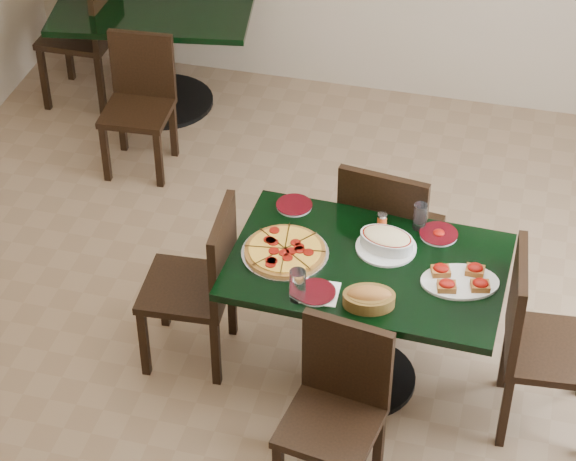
% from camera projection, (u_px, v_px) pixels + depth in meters
% --- Properties ---
extents(floor, '(5.50, 5.50, 0.00)m').
position_uv_depth(floor, '(295.00, 373.00, 5.55)').
color(floor, brown).
rests_on(floor, ground).
extents(room_shell, '(5.50, 5.50, 5.50)m').
position_uv_depth(room_shell, '(561.00, 24.00, 5.94)').
color(room_shell, white).
rests_on(room_shell, floor).
extents(main_table, '(1.27, 0.84, 0.75)m').
position_uv_depth(main_table, '(366.00, 293.00, 5.17)').
color(main_table, black).
rests_on(main_table, floor).
extents(back_table, '(1.35, 1.08, 0.75)m').
position_uv_depth(back_table, '(158.00, 33.00, 7.19)').
color(back_table, black).
rests_on(back_table, floor).
extents(chair_far, '(0.50, 0.50, 0.95)m').
position_uv_depth(chair_far, '(387.00, 232.00, 5.58)').
color(chair_far, black).
rests_on(chair_far, floor).
extents(chair_near, '(0.45, 0.45, 0.85)m').
position_uv_depth(chair_near, '(337.00, 403.00, 4.76)').
color(chair_near, black).
rests_on(chair_near, floor).
extents(chair_right, '(0.47, 0.47, 0.94)m').
position_uv_depth(chair_right, '(537.00, 335.00, 5.01)').
color(chair_right, black).
rests_on(chair_right, floor).
extents(chair_left, '(0.44, 0.44, 0.89)m').
position_uv_depth(chair_left, '(202.00, 279.00, 5.35)').
color(chair_left, black).
rests_on(chair_left, floor).
extents(back_chair_near, '(0.41, 0.41, 0.84)m').
position_uv_depth(back_chair_near, '(140.00, 96.00, 6.71)').
color(back_chair_near, black).
rests_on(back_chair_near, floor).
extents(back_chair_left, '(0.46, 0.46, 0.98)m').
position_uv_depth(back_chair_left, '(92.00, 25.00, 7.21)').
color(back_chair_left, black).
rests_on(back_chair_left, floor).
extents(pepperoni_pizza, '(0.40, 0.40, 0.04)m').
position_uv_depth(pepperoni_pizza, '(285.00, 251.00, 5.09)').
color(pepperoni_pizza, silver).
rests_on(pepperoni_pizza, main_table).
extents(lasagna_casserole, '(0.28, 0.28, 0.09)m').
position_uv_depth(lasagna_casserole, '(387.00, 241.00, 5.11)').
color(lasagna_casserole, silver).
rests_on(lasagna_casserole, main_table).
extents(bread_basket, '(0.25, 0.20, 0.10)m').
position_uv_depth(bread_basket, '(369.00, 298.00, 4.81)').
color(bread_basket, brown).
rests_on(bread_basket, main_table).
extents(bruschetta_platter, '(0.39, 0.31, 0.05)m').
position_uv_depth(bruschetta_platter, '(460.00, 279.00, 4.93)').
color(bruschetta_platter, silver).
rests_on(bruschetta_platter, main_table).
extents(side_plate_near, '(0.18, 0.18, 0.02)m').
position_uv_depth(side_plate_near, '(315.00, 292.00, 4.89)').
color(side_plate_near, silver).
rests_on(side_plate_near, main_table).
extents(side_plate_far_r, '(0.18, 0.18, 0.03)m').
position_uv_depth(side_plate_far_r, '(439.00, 234.00, 5.20)').
color(side_plate_far_r, silver).
rests_on(side_plate_far_r, main_table).
extents(side_plate_far_l, '(0.17, 0.17, 0.02)m').
position_uv_depth(side_plate_far_l, '(294.00, 205.00, 5.38)').
color(side_plate_far_l, silver).
rests_on(side_plate_far_l, main_table).
extents(napkin_setting, '(0.17, 0.17, 0.01)m').
position_uv_depth(napkin_setting, '(320.00, 293.00, 4.89)').
color(napkin_setting, white).
rests_on(napkin_setting, main_table).
extents(water_glass_a, '(0.06, 0.06, 0.13)m').
position_uv_depth(water_glass_a, '(420.00, 216.00, 5.21)').
color(water_glass_a, white).
rests_on(water_glass_a, main_table).
extents(water_glass_b, '(0.07, 0.07, 0.15)m').
position_uv_depth(water_glass_b, '(298.00, 285.00, 4.82)').
color(water_glass_b, white).
rests_on(water_glass_b, main_table).
extents(pepper_shaker, '(0.05, 0.05, 0.08)m').
position_uv_depth(pepper_shaker, '(382.00, 221.00, 5.23)').
color(pepper_shaker, '#B13912').
rests_on(pepper_shaker, main_table).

